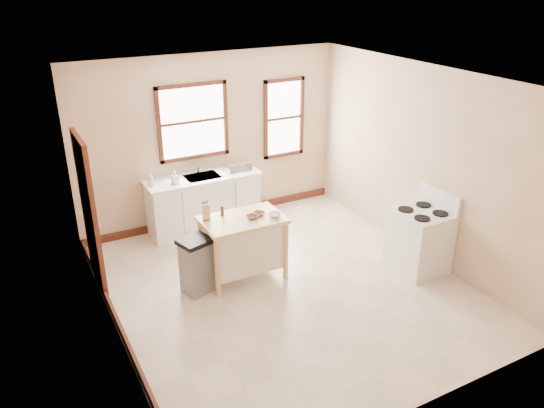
# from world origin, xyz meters

# --- Properties ---
(floor) EXTENTS (5.00, 5.00, 0.00)m
(floor) POSITION_xyz_m (0.00, 0.00, 0.00)
(floor) COLOR beige
(floor) RESTS_ON ground
(ceiling) EXTENTS (5.00, 5.00, 0.00)m
(ceiling) POSITION_xyz_m (0.00, 0.00, 2.80)
(ceiling) COLOR white
(ceiling) RESTS_ON ground
(wall_back) EXTENTS (4.50, 0.04, 2.80)m
(wall_back) POSITION_xyz_m (0.00, 2.50, 1.40)
(wall_back) COLOR #D8B08E
(wall_back) RESTS_ON ground
(wall_left) EXTENTS (0.04, 5.00, 2.80)m
(wall_left) POSITION_xyz_m (-2.25, 0.00, 1.40)
(wall_left) COLOR #D8B08E
(wall_left) RESTS_ON ground
(wall_right) EXTENTS (0.04, 5.00, 2.80)m
(wall_right) POSITION_xyz_m (2.25, 0.00, 1.40)
(wall_right) COLOR #D8B08E
(wall_right) RESTS_ON ground
(window_main) EXTENTS (1.17, 0.06, 1.22)m
(window_main) POSITION_xyz_m (-0.30, 2.48, 1.75)
(window_main) COLOR #3B1A10
(window_main) RESTS_ON wall_back
(window_side) EXTENTS (0.77, 0.06, 1.37)m
(window_side) POSITION_xyz_m (1.35, 2.48, 1.60)
(window_side) COLOR #3B1A10
(window_side) RESTS_ON wall_back
(door_left) EXTENTS (0.06, 0.90, 2.10)m
(door_left) POSITION_xyz_m (-2.21, 1.30, 1.05)
(door_left) COLOR #3B1A10
(door_left) RESTS_ON ground
(baseboard_back) EXTENTS (4.50, 0.04, 0.12)m
(baseboard_back) POSITION_xyz_m (0.00, 2.47, 0.06)
(baseboard_back) COLOR #3B1A10
(baseboard_back) RESTS_ON ground
(baseboard_left) EXTENTS (0.04, 5.00, 0.12)m
(baseboard_left) POSITION_xyz_m (-2.22, 0.00, 0.06)
(baseboard_left) COLOR #3B1A10
(baseboard_left) RESTS_ON ground
(sink_counter) EXTENTS (1.86, 0.62, 0.92)m
(sink_counter) POSITION_xyz_m (-0.30, 2.20, 0.46)
(sink_counter) COLOR silver
(sink_counter) RESTS_ON ground
(faucet) EXTENTS (0.03, 0.03, 0.22)m
(faucet) POSITION_xyz_m (-0.30, 2.38, 1.03)
(faucet) COLOR silver
(faucet) RESTS_ON sink_counter
(soap_bottle_a) EXTENTS (0.09, 0.09, 0.22)m
(soap_bottle_a) POSITION_xyz_m (-1.14, 2.18, 1.03)
(soap_bottle_a) COLOR #B2B2B2
(soap_bottle_a) RESTS_ON sink_counter
(soap_bottle_b) EXTENTS (0.10, 0.10, 0.20)m
(soap_bottle_b) POSITION_xyz_m (-0.78, 2.10, 1.02)
(soap_bottle_b) COLOR #B2B2B2
(soap_bottle_b) RESTS_ON sink_counter
(dish_rack) EXTENTS (0.51, 0.43, 0.11)m
(dish_rack) POSITION_xyz_m (0.32, 2.19, 0.97)
(dish_rack) COLOR silver
(dish_rack) RESTS_ON sink_counter
(kitchen_island) EXTENTS (1.11, 0.72, 0.90)m
(kitchen_island) POSITION_xyz_m (-0.38, 0.52, 0.45)
(kitchen_island) COLOR #F6D390
(kitchen_island) RESTS_ON ground
(knife_block) EXTENTS (0.13, 0.13, 0.20)m
(knife_block) POSITION_xyz_m (-0.82, 0.72, 1.00)
(knife_block) COLOR tan
(knife_block) RESTS_ON kitchen_island
(pepper_grinder) EXTENTS (0.05, 0.05, 0.15)m
(pepper_grinder) POSITION_xyz_m (-0.59, 0.71, 0.98)
(pepper_grinder) COLOR #452712
(pepper_grinder) RESTS_ON kitchen_island
(bowl_a) EXTENTS (0.20, 0.20, 0.04)m
(bowl_a) POSITION_xyz_m (-0.27, 0.46, 0.92)
(bowl_a) COLOR brown
(bowl_a) RESTS_ON kitchen_island
(bowl_b) EXTENTS (0.22, 0.22, 0.04)m
(bowl_b) POSITION_xyz_m (-0.14, 0.51, 0.92)
(bowl_b) COLOR brown
(bowl_b) RESTS_ON kitchen_island
(bowl_c) EXTENTS (0.22, 0.22, 0.05)m
(bowl_c) POSITION_xyz_m (0.03, 0.36, 0.93)
(bowl_c) COLOR silver
(bowl_c) RESTS_ON kitchen_island
(trash_bin) EXTENTS (0.48, 0.44, 0.79)m
(trash_bin) POSITION_xyz_m (-1.09, 0.46, 0.39)
(trash_bin) COLOR slate
(trash_bin) RESTS_ON ground
(gas_stove) EXTENTS (0.72, 0.72, 1.16)m
(gas_stove) POSITION_xyz_m (1.91, -0.45, 0.58)
(gas_stove) COLOR silver
(gas_stove) RESTS_ON ground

